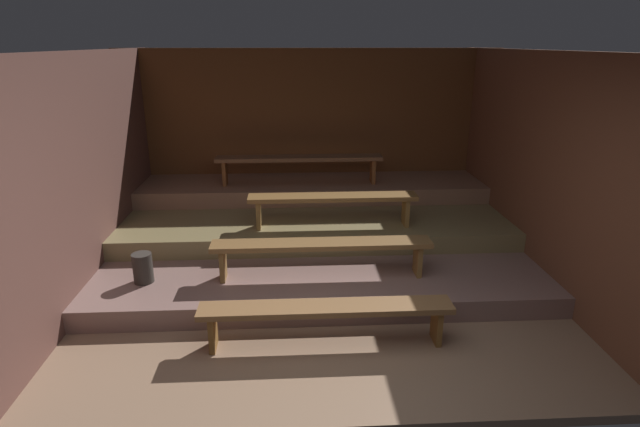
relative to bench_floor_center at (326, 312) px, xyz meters
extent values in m
cube|color=#8D6E55|center=(0.02, 1.53, -0.37)|extent=(5.69, 5.17, 0.08)
cube|color=brown|center=(0.02, 3.75, 0.93)|extent=(5.69, 0.06, 2.52)
cube|color=brown|center=(-2.46, 1.53, 0.93)|extent=(0.06, 5.17, 2.52)
cube|color=brown|center=(2.50, 1.53, 0.93)|extent=(0.06, 5.17, 2.52)
cube|color=#85665F|center=(0.02, 2.01, -0.22)|extent=(4.89, 3.41, 0.22)
cube|color=olive|center=(0.02, 2.59, 0.00)|extent=(4.89, 2.25, 0.22)
cube|color=#926952|center=(0.02, 3.18, 0.23)|extent=(4.89, 1.06, 0.22)
cube|color=brown|center=(0.00, 0.00, 0.04)|extent=(2.25, 0.28, 0.05)
cube|color=brown|center=(-1.01, 0.00, -0.16)|extent=(0.05, 0.22, 0.35)
cube|color=brown|center=(1.01, 0.00, -0.16)|extent=(0.05, 0.22, 0.35)
cube|color=brown|center=(0.01, 0.95, 0.26)|extent=(2.31, 0.28, 0.05)
cube|color=brown|center=(-1.02, 0.95, 0.06)|extent=(0.05, 0.22, 0.35)
cube|color=brown|center=(1.05, 0.95, 0.06)|extent=(0.05, 0.22, 0.35)
cube|color=brown|center=(0.21, 1.89, 0.49)|extent=(2.04, 0.28, 0.05)
cube|color=brown|center=(-0.69, 1.89, 0.29)|extent=(0.05, 0.22, 0.35)
cube|color=brown|center=(1.11, 1.89, 0.29)|extent=(0.05, 0.22, 0.35)
cube|color=brown|center=(-0.17, 3.08, 0.71)|extent=(2.35, 0.28, 0.05)
cube|color=brown|center=(-1.23, 3.08, 0.51)|extent=(0.05, 0.22, 0.35)
cube|color=brown|center=(0.88, 3.08, 0.51)|extent=(0.05, 0.22, 0.35)
cylinder|color=#332D28|center=(-1.84, 0.92, 0.05)|extent=(0.20, 0.20, 0.32)
camera|label=1|loc=(-0.28, -3.99, 2.27)|focal=28.61mm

